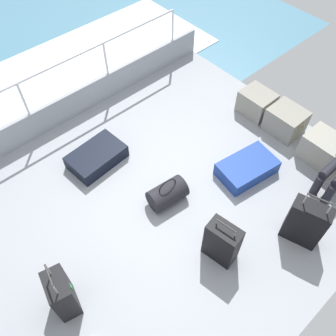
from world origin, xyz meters
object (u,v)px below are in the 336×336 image
suitcase_1 (62,294)px  suitcase_2 (247,168)px  duffel_bag (167,194)px  suitcase_4 (305,223)px  cargo_crate_1 (286,121)px  cargo_crate_2 (324,149)px  suitcase_0 (222,242)px  suitcase_3 (97,157)px  cargo_crate_0 (256,103)px

suitcase_1 → suitcase_2: 2.86m
duffel_bag → suitcase_4: bearing=30.1°
cargo_crate_1 → cargo_crate_2: 0.71m
suitcase_1 → suitcase_4: bearing=65.1°
cargo_crate_1 → duffel_bag: size_ratio=1.05×
suitcase_0 → duffel_bag: (-0.98, 0.04, -0.15)m
suitcase_3 → suitcase_4: size_ratio=0.95×
suitcase_0 → suitcase_2: bearing=116.6°
cargo_crate_2 → suitcase_1: bearing=-99.7°
suitcase_4 → duffel_bag: size_ratio=1.65×
suitcase_4 → duffel_bag: bearing=-149.9°
cargo_crate_1 → duffel_bag: duffel_bag is taller
cargo_crate_0 → suitcase_4: size_ratio=0.62×
cargo_crate_0 → duffel_bag: bearing=-81.4°
suitcase_0 → suitcase_4: 1.02m
suitcase_0 → suitcase_1: bearing=-112.8°
duffel_bag → suitcase_1: bearing=-80.7°
suitcase_4 → duffel_bag: 1.71m
suitcase_4 → duffel_bag: (-1.47, -0.85, -0.18)m
suitcase_0 → suitcase_2: 1.33m
suitcase_2 → suitcase_4: (1.08, -0.28, 0.23)m
duffel_bag → cargo_crate_2: bearing=66.3°
suitcase_0 → duffel_bag: 0.99m
cargo_crate_2 → suitcase_1: size_ratio=0.71×
suitcase_0 → suitcase_2: (-0.59, 1.18, -0.20)m
suitcase_2 → suitcase_3: bearing=-137.2°
suitcase_4 → duffel_bag: suitcase_4 is taller
suitcase_3 → duffel_bag: 1.21m
cargo_crate_2 → duffel_bag: bearing=-113.7°
suitcase_2 → cargo_crate_2: bearing=61.3°
suitcase_1 → suitcase_4: suitcase_4 is taller
suitcase_1 → suitcase_2: suitcase_1 is taller
suitcase_2 → cargo_crate_1: bearing=98.8°
suitcase_3 → suitcase_1: bearing=-44.1°
cargo_crate_2 → suitcase_4: size_ratio=0.69×
cargo_crate_1 → suitcase_4: suitcase_4 is taller
cargo_crate_1 → suitcase_3: (-1.40, -2.50, -0.10)m
suitcase_1 → duffel_bag: (-0.28, 1.71, -0.16)m
suitcase_2 → duffel_bag: (-0.39, -1.13, 0.05)m
cargo_crate_1 → suitcase_0: 2.36m
suitcase_4 → suitcase_1: bearing=-114.9°
suitcase_2 → suitcase_3: suitcase_2 is taller
cargo_crate_1 → duffel_bag: 2.20m
suitcase_1 → suitcase_2: bearing=87.7°
suitcase_0 → cargo_crate_1: bearing=108.6°
suitcase_3 → duffel_bag: bearing=14.9°
duffel_bag → suitcase_2: bearing=70.9°
suitcase_1 → suitcase_4: (1.19, 2.57, 0.02)m
suitcase_3 → suitcase_4: suitcase_4 is taller
cargo_crate_1 → suitcase_1: size_ratio=0.65×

